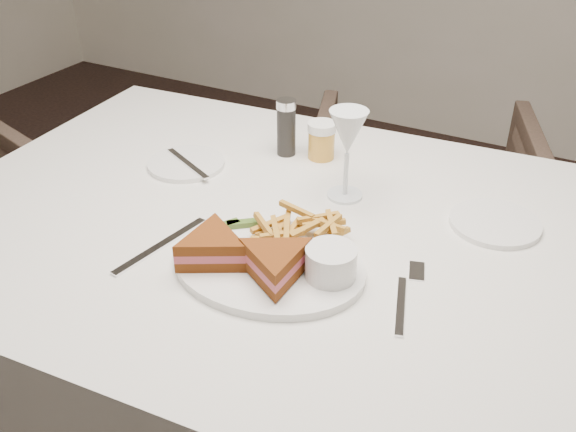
# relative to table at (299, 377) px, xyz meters

# --- Properties ---
(table) EXTENTS (1.44, 1.01, 0.75)m
(table) POSITION_rel_table_xyz_m (0.00, 0.00, 0.00)
(table) COLOR silver
(table) RESTS_ON ground
(chair_far) EXTENTS (0.83, 0.80, 0.68)m
(chair_far) POSITION_rel_table_xyz_m (-0.00, 0.81, -0.03)
(chair_far) COLOR #48362C
(chair_far) RESTS_ON ground
(table_setting) EXTENTS (0.78, 0.58, 0.18)m
(table_setting) POSITION_rel_table_xyz_m (0.00, -0.04, 0.41)
(table_setting) COLOR white
(table_setting) RESTS_ON table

